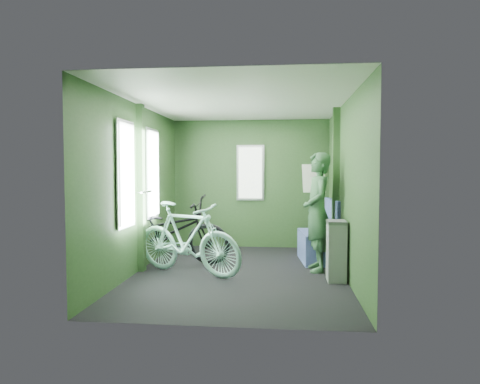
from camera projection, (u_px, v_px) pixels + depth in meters
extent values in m
plane|color=black|center=(239.00, 273.00, 5.81)|extent=(4.00, 4.00, 0.00)
cube|color=silver|center=(239.00, 103.00, 5.69)|extent=(2.80, 4.00, 0.02)
cube|color=#2A4A22|center=(251.00, 184.00, 7.74)|extent=(2.80, 0.02, 2.30)
cube|color=#2A4A22|center=(216.00, 199.00, 3.77)|extent=(2.80, 0.02, 2.30)
cube|color=#2A4A22|center=(138.00, 188.00, 5.89)|extent=(0.02, 4.00, 2.30)
cube|color=#2A4A22|center=(345.00, 189.00, 5.61)|extent=(0.02, 4.00, 2.30)
cube|color=#2A4A22|center=(141.00, 188.00, 5.89)|extent=(0.08, 0.12, 2.30)
cube|color=silver|center=(127.00, 174.00, 5.33)|extent=(0.02, 0.56, 1.34)
cube|color=silver|center=(153.00, 173.00, 6.42)|extent=(0.02, 0.56, 1.34)
cube|color=white|center=(127.00, 131.00, 5.30)|extent=(0.00, 0.12, 0.12)
cube|color=white|center=(154.00, 138.00, 6.40)|extent=(0.00, 0.12, 0.12)
cylinder|color=silver|center=(146.00, 192.00, 5.89)|extent=(0.03, 0.40, 0.03)
cube|color=#2A4A22|center=(336.00, 187.00, 6.21)|extent=(0.10, 0.10, 2.30)
cube|color=white|center=(336.00, 140.00, 6.47)|extent=(0.02, 0.40, 0.50)
cube|color=silver|center=(250.00, 173.00, 7.69)|extent=(0.50, 0.02, 1.00)
imported|color=black|center=(168.00, 264.00, 6.40)|extent=(1.98, 1.06, 1.11)
imported|color=#A2E7D6|center=(187.00, 275.00, 5.70)|extent=(1.76, 1.24, 1.05)
imported|color=#325D39|center=(318.00, 212.00, 5.91)|extent=(0.46, 0.64, 1.64)
cube|color=silver|center=(314.00, 178.00, 6.19)|extent=(0.34, 0.20, 0.41)
cube|color=gray|center=(336.00, 251.00, 5.38)|extent=(0.23, 0.32, 0.77)
cube|color=navy|center=(318.00, 247.00, 6.55)|extent=(0.59, 0.95, 0.45)
cube|color=navy|center=(333.00, 216.00, 6.50)|extent=(0.15, 0.91, 0.50)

